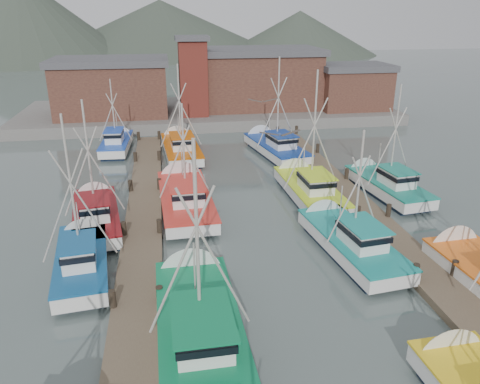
{
  "coord_description": "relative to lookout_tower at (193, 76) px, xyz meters",
  "views": [
    {
      "loc": [
        -5.32,
        -19.65,
        12.39
      ],
      "look_at": [
        -1.32,
        5.0,
        2.6
      ],
      "focal_mm": 35.0,
      "sensor_mm": 36.0,
      "label": 1
    }
  ],
  "objects": [
    {
      "name": "ground",
      "position": [
        2.0,
        -33.0,
        -5.55
      ],
      "size": [
        260.0,
        260.0,
        0.0
      ],
      "primitive_type": "plane",
      "color": "#4A5957",
      "rests_on": "ground"
    },
    {
      "name": "dock_left",
      "position": [
        -5.0,
        -28.96,
        -5.34
      ],
      "size": [
        2.3,
        46.0,
        1.5
      ],
      "color": "brown",
      "rests_on": "ground"
    },
    {
      "name": "dock_right",
      "position": [
        9.0,
        -28.96,
        -5.34
      ],
      "size": [
        2.3,
        46.0,
        1.5
      ],
      "color": "brown",
      "rests_on": "ground"
    },
    {
      "name": "quay",
      "position": [
        2.0,
        4.0,
        -4.95
      ],
      "size": [
        44.0,
        16.0,
        1.2
      ],
      "primitive_type": "cube",
      "color": "gray",
      "rests_on": "ground"
    },
    {
      "name": "shed_left",
      "position": [
        -9.0,
        2.0,
        -1.21
      ],
      "size": [
        12.72,
        8.48,
        6.2
      ],
      "color": "brown",
      "rests_on": "quay"
    },
    {
      "name": "shed_center",
      "position": [
        8.0,
        4.0,
        -0.86
      ],
      "size": [
        14.84,
        9.54,
        6.9
      ],
      "color": "brown",
      "rests_on": "quay"
    },
    {
      "name": "shed_right",
      "position": [
        19.0,
        1.0,
        -1.71
      ],
      "size": [
        8.48,
        6.36,
        5.2
      ],
      "color": "brown",
      "rests_on": "quay"
    },
    {
      "name": "lookout_tower",
      "position": [
        0.0,
        0.0,
        0.0
      ],
      "size": [
        3.6,
        3.6,
        8.5
      ],
      "color": "maroon",
      "rests_on": "quay"
    },
    {
      "name": "distant_hills",
      "position": [
        -10.76,
        89.59,
        -5.55
      ],
      "size": [
        175.0,
        140.0,
        42.0
      ],
      "color": "#3D473B",
      "rests_on": "ground"
    },
    {
      "name": "boat_4",
      "position": [
        -2.47,
        -37.01,
        -4.87
      ],
      "size": [
        3.88,
        10.32,
        9.43
      ],
      "rotation": [
        0.0,
        0.0,
        0.02
      ],
      "color": "#0F1C34",
      "rests_on": "ground"
    },
    {
      "name": "boat_5",
      "position": [
        6.09,
        -31.08,
        -4.87
      ],
      "size": [
        3.74,
        9.03,
        7.66
      ],
      "rotation": [
        0.0,
        0.0,
        0.12
      ],
      "color": "#0F1C34",
      "rests_on": "ground"
    },
    {
      "name": "boat_6",
      "position": [
        -7.87,
        -30.9,
        -4.87
      ],
      "size": [
        3.49,
        8.07,
        8.73
      ],
      "rotation": [
        0.0,
        0.0,
        0.12
      ],
      "color": "#0F1C34",
      "rests_on": "ground"
    },
    {
      "name": "boat_8",
      "position": [
        -2.32,
        -23.41,
        -4.87
      ],
      "size": [
        3.61,
        10.29,
        8.02
      ],
      "rotation": [
        0.0,
        0.0,
        0.04
      ],
      "color": "#0F1C34",
      "rests_on": "ground"
    },
    {
      "name": "boat_9",
      "position": [
        6.27,
        -23.13,
        -4.87
      ],
      "size": [
        3.86,
        9.21,
        9.65
      ],
      "rotation": [
        0.0,
        0.0,
        0.04
      ],
      "color": "#0F1C34",
      "rests_on": "ground"
    },
    {
      "name": "boat_10",
      "position": [
        -7.86,
        -25.38,
        -4.87
      ],
      "size": [
        3.71,
        8.68,
        8.46
      ],
      "rotation": [
        0.0,
        0.0,
        0.14
      ],
      "color": "#0F1C34",
      "rests_on": "ground"
    },
    {
      "name": "boat_11",
      "position": [
        11.93,
        -23.22,
        -4.87
      ],
      "size": [
        3.58,
        8.64,
        8.52
      ],
      "rotation": [
        0.0,
        0.0,
        0.12
      ],
      "color": "#0F1C34",
      "rests_on": "ground"
    },
    {
      "name": "boat_12",
      "position": [
        -2.09,
        -11.36,
        -4.87
      ],
      "size": [
        3.65,
        9.57,
        8.98
      ],
      "rotation": [
        0.0,
        0.0,
        0.06
      ],
      "color": "#0F1C34",
      "rests_on": "ground"
    },
    {
      "name": "boat_13",
      "position": [
        6.33,
        -12.39,
        -4.87
      ],
      "size": [
        4.54,
        9.87,
        9.52
      ],
      "rotation": [
        0.0,
        0.0,
        0.18
      ],
      "color": "#0F1C34",
      "rests_on": "ground"
    },
    {
      "name": "boat_14",
      "position": [
        -7.91,
        -8.79,
        -4.87
      ],
      "size": [
        2.98,
        7.81,
        7.22
      ],
      "rotation": [
        0.0,
        0.0,
        -0.05
      ],
      "color": "#0F1C34",
      "rests_on": "ground"
    },
    {
      "name": "gull_near",
      "position": [
        0.76,
        -36.59,
        2.62
      ],
      "size": [
        1.55,
        0.64,
        0.24
      ],
      "rotation": [
        0.0,
        0.0,
        0.19
      ],
      "color": "gray",
      "rests_on": "ground"
    },
    {
      "name": "gull_far",
      "position": [
        1.58,
        -29.61,
        2.54
      ],
      "size": [
        1.55,
        0.62,
        0.24
      ],
      "rotation": [
        0.0,
        0.0,
        -0.09
      ],
      "color": "gray",
      "rests_on": "ground"
    }
  ]
}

